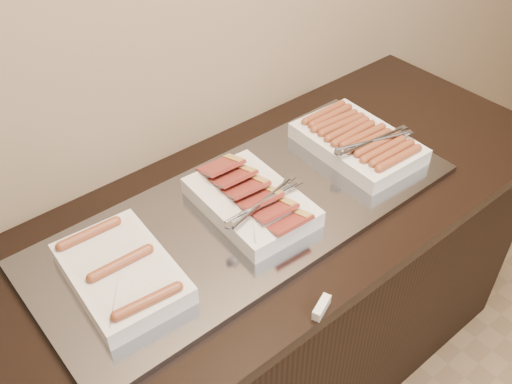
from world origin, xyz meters
TOP-DOWN VIEW (x-y plane):
  - counter at (0.00, 2.13)m, footprint 2.06×0.76m
  - warming_tray at (-0.01, 2.13)m, footprint 1.20×0.50m
  - dish_left at (-0.40, 2.13)m, footprint 0.24×0.35m
  - dish_center at (-0.00, 2.13)m, footprint 0.27×0.37m
  - dish_right at (0.42, 2.13)m, footprint 0.28×0.38m
  - label_holder at (-0.09, 1.77)m, footprint 0.07×0.04m

SIDE VIEW (x-z plane):
  - counter at x=0.00m, z-range 0.00..0.90m
  - warming_tray at x=-0.01m, z-range 0.90..0.92m
  - label_holder at x=-0.09m, z-range 0.90..0.93m
  - dish_left at x=-0.40m, z-range 0.91..0.98m
  - dish_center at x=0.00m, z-range 0.91..0.99m
  - dish_right at x=0.42m, z-range 0.91..0.99m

